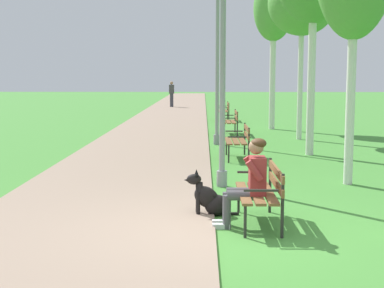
{
  "coord_description": "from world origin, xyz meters",
  "views": [
    {
      "loc": [
        -0.27,
        -7.37,
        2.13
      ],
      "look_at": [
        -0.47,
        2.53,
        0.9
      ],
      "focal_mm": 53.13,
      "sensor_mm": 36.0,
      "label": 1
    }
  ],
  "objects_px": {
    "park_bench_furthest": "(224,109)",
    "birch_tree_fourth": "(302,4)",
    "park_bench_far": "(231,120)",
    "birch_tree_fifth": "(274,10)",
    "dog_black": "(210,199)",
    "park_bench_near": "(263,189)",
    "person_seated_on_near_bench": "(249,179)",
    "pedestrian_distant": "(172,94)",
    "lamp_post_mid": "(217,65)",
    "park_bench_mid": "(239,139)",
    "lamp_post_near": "(223,77)"
  },
  "relations": [
    {
      "from": "park_bench_mid",
      "to": "birch_tree_fifth",
      "type": "height_order",
      "value": "birch_tree_fifth"
    },
    {
      "from": "lamp_post_near",
      "to": "birch_tree_fourth",
      "type": "xyz_separation_m",
      "value": [
        2.78,
        7.88,
        2.26
      ]
    },
    {
      "from": "park_bench_far",
      "to": "dog_black",
      "type": "xyz_separation_m",
      "value": [
        -0.88,
        -11.58,
        -0.25
      ]
    },
    {
      "from": "park_bench_near",
      "to": "park_bench_mid",
      "type": "bearing_deg",
      "value": 89.41
    },
    {
      "from": "park_bench_far",
      "to": "lamp_post_near",
      "type": "relative_size",
      "value": 0.37
    },
    {
      "from": "park_bench_near",
      "to": "person_seated_on_near_bench",
      "type": "bearing_deg",
      "value": -142.23
    },
    {
      "from": "person_seated_on_near_bench",
      "to": "lamp_post_mid",
      "type": "xyz_separation_m",
      "value": [
        -0.23,
        9.31,
        1.72
      ]
    },
    {
      "from": "park_bench_furthest",
      "to": "person_seated_on_near_bench",
      "type": "xyz_separation_m",
      "value": [
        -0.31,
        -18.14,
        0.17
      ]
    },
    {
      "from": "park_bench_furthest",
      "to": "dog_black",
      "type": "distance_m",
      "value": 17.53
    },
    {
      "from": "pedestrian_distant",
      "to": "park_bench_furthest",
      "type": "bearing_deg",
      "value": -73.87
    },
    {
      "from": "birch_tree_fourth",
      "to": "pedestrian_distant",
      "type": "relative_size",
      "value": 3.27
    },
    {
      "from": "park_bench_near",
      "to": "lamp_post_mid",
      "type": "xyz_separation_m",
      "value": [
        -0.43,
        9.15,
        1.88
      ]
    },
    {
      "from": "park_bench_near",
      "to": "park_bench_furthest",
      "type": "bearing_deg",
      "value": 89.66
    },
    {
      "from": "park_bench_mid",
      "to": "pedestrian_distant",
      "type": "relative_size",
      "value": 0.91
    },
    {
      "from": "birch_tree_fifth",
      "to": "pedestrian_distant",
      "type": "xyz_separation_m",
      "value": [
        -4.67,
        14.18,
        -3.69
      ]
    },
    {
      "from": "park_bench_mid",
      "to": "birch_tree_fourth",
      "type": "height_order",
      "value": "birch_tree_fourth"
    },
    {
      "from": "park_bench_near",
      "to": "park_bench_mid",
      "type": "height_order",
      "value": "same"
    },
    {
      "from": "park_bench_furthest",
      "to": "person_seated_on_near_bench",
      "type": "height_order",
      "value": "person_seated_on_near_bench"
    },
    {
      "from": "lamp_post_near",
      "to": "pedestrian_distant",
      "type": "relative_size",
      "value": 2.43
    },
    {
      "from": "park_bench_far",
      "to": "park_bench_mid",
      "type": "bearing_deg",
      "value": -90.68
    },
    {
      "from": "park_bench_mid",
      "to": "park_bench_furthest",
      "type": "distance_m",
      "value": 11.7
    },
    {
      "from": "park_bench_furthest",
      "to": "lamp_post_near",
      "type": "xyz_separation_m",
      "value": [
        -0.6,
        -15.26,
        1.57
      ]
    },
    {
      "from": "park_bench_near",
      "to": "park_bench_furthest",
      "type": "xyz_separation_m",
      "value": [
        0.11,
        17.98,
        0.0
      ]
    },
    {
      "from": "park_bench_near",
      "to": "pedestrian_distant",
      "type": "xyz_separation_m",
      "value": [
        -2.86,
        28.25,
        0.33
      ]
    },
    {
      "from": "park_bench_mid",
      "to": "lamp_post_mid",
      "type": "bearing_deg",
      "value": 99.82
    },
    {
      "from": "park_bench_mid",
      "to": "pedestrian_distant",
      "type": "xyz_separation_m",
      "value": [
        -2.93,
        21.98,
        0.33
      ]
    },
    {
      "from": "park_bench_far",
      "to": "birch_tree_fourth",
      "type": "bearing_deg",
      "value": -34.16
    },
    {
      "from": "lamp_post_near",
      "to": "park_bench_near",
      "type": "bearing_deg",
      "value": -79.77
    },
    {
      "from": "person_seated_on_near_bench",
      "to": "birch_tree_fifth",
      "type": "bearing_deg",
      "value": 81.95
    },
    {
      "from": "lamp_post_mid",
      "to": "birch_tree_fifth",
      "type": "relative_size",
      "value": 0.79
    },
    {
      "from": "lamp_post_near",
      "to": "birch_tree_fifth",
      "type": "xyz_separation_m",
      "value": [
        2.3,
        11.35,
        2.45
      ]
    },
    {
      "from": "dog_black",
      "to": "pedestrian_distant",
      "type": "height_order",
      "value": "pedestrian_distant"
    },
    {
      "from": "dog_black",
      "to": "lamp_post_near",
      "type": "distance_m",
      "value": 2.9
    },
    {
      "from": "park_bench_far",
      "to": "park_bench_furthest",
      "type": "bearing_deg",
      "value": 90.25
    },
    {
      "from": "lamp_post_mid",
      "to": "birch_tree_fourth",
      "type": "xyz_separation_m",
      "value": [
        2.72,
        1.44,
        1.94
      ]
    },
    {
      "from": "dog_black",
      "to": "lamp_post_mid",
      "type": "xyz_separation_m",
      "value": [
        0.32,
        8.68,
        2.14
      ]
    },
    {
      "from": "park_bench_far",
      "to": "birch_tree_fifth",
      "type": "distance_m",
      "value": 4.79
    },
    {
      "from": "park_bench_far",
      "to": "lamp_post_near",
      "type": "xyz_separation_m",
      "value": [
        -0.62,
        -9.34,
        1.57
      ]
    },
    {
      "from": "dog_black",
      "to": "park_bench_furthest",
      "type": "bearing_deg",
      "value": 87.2
    },
    {
      "from": "park_bench_far",
      "to": "lamp_post_near",
      "type": "distance_m",
      "value": 9.49
    },
    {
      "from": "park_bench_furthest",
      "to": "person_seated_on_near_bench",
      "type": "distance_m",
      "value": 18.14
    },
    {
      "from": "park_bench_far",
      "to": "person_seated_on_near_bench",
      "type": "distance_m",
      "value": 12.22
    },
    {
      "from": "birch_tree_fifth",
      "to": "dog_black",
      "type": "bearing_deg",
      "value": -100.64
    },
    {
      "from": "park_bench_near",
      "to": "birch_tree_fourth",
      "type": "height_order",
      "value": "birch_tree_fourth"
    },
    {
      "from": "park_bench_near",
      "to": "park_bench_furthest",
      "type": "distance_m",
      "value": 17.98
    },
    {
      "from": "park_bench_near",
      "to": "park_bench_far",
      "type": "relative_size",
      "value": 1.0
    },
    {
      "from": "park_bench_furthest",
      "to": "birch_tree_fourth",
      "type": "xyz_separation_m",
      "value": [
        2.18,
        -7.38,
        3.83
      ]
    },
    {
      "from": "lamp_post_near",
      "to": "birch_tree_fourth",
      "type": "height_order",
      "value": "birch_tree_fourth"
    },
    {
      "from": "lamp_post_near",
      "to": "park_bench_mid",
      "type": "bearing_deg",
      "value": 81.14
    },
    {
      "from": "birch_tree_fifth",
      "to": "lamp_post_mid",
      "type": "bearing_deg",
      "value": -114.5
    }
  ]
}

